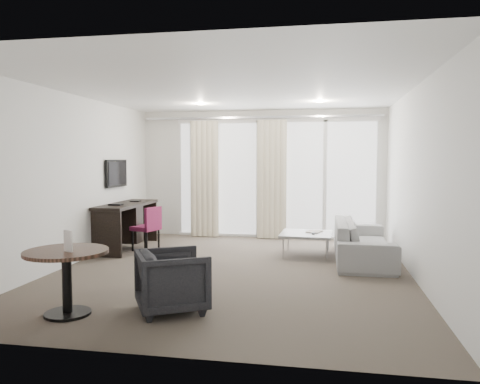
% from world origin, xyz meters
% --- Properties ---
extents(floor, '(5.00, 6.00, 0.00)m').
position_xyz_m(floor, '(0.00, 0.00, 0.00)').
color(floor, '#4F463C').
rests_on(floor, ground).
extents(ceiling, '(5.00, 6.00, 0.00)m').
position_xyz_m(ceiling, '(0.00, 0.00, 2.60)').
color(ceiling, white).
rests_on(ceiling, ground).
extents(wall_left, '(0.00, 6.00, 2.60)m').
position_xyz_m(wall_left, '(-2.50, 0.00, 1.30)').
color(wall_left, silver).
rests_on(wall_left, ground).
extents(wall_right, '(0.00, 6.00, 2.60)m').
position_xyz_m(wall_right, '(2.50, 0.00, 1.30)').
color(wall_right, silver).
rests_on(wall_right, ground).
extents(wall_front, '(5.00, 0.00, 2.60)m').
position_xyz_m(wall_front, '(0.00, -3.00, 1.30)').
color(wall_front, silver).
rests_on(wall_front, ground).
extents(window_panel, '(4.00, 0.02, 2.38)m').
position_xyz_m(window_panel, '(0.30, 2.98, 1.20)').
color(window_panel, white).
rests_on(window_panel, ground).
extents(window_frame, '(4.10, 0.06, 2.44)m').
position_xyz_m(window_frame, '(0.30, 2.97, 1.20)').
color(window_frame, white).
rests_on(window_frame, ground).
extents(curtain_left, '(0.60, 0.20, 2.38)m').
position_xyz_m(curtain_left, '(-1.15, 2.82, 1.20)').
color(curtain_left, beige).
rests_on(curtain_left, ground).
extents(curtain_right, '(0.60, 0.20, 2.38)m').
position_xyz_m(curtain_right, '(0.25, 2.82, 1.20)').
color(curtain_right, beige).
rests_on(curtain_right, ground).
extents(curtain_track, '(4.80, 0.04, 0.04)m').
position_xyz_m(curtain_track, '(0.00, 2.82, 2.45)').
color(curtain_track, '#B2B2B7').
rests_on(curtain_track, ceiling).
extents(downlight_a, '(0.12, 0.12, 0.02)m').
position_xyz_m(downlight_a, '(-0.90, 1.60, 2.59)').
color(downlight_a, '#FFE0B2').
rests_on(downlight_a, ceiling).
extents(downlight_b, '(0.12, 0.12, 0.02)m').
position_xyz_m(downlight_b, '(1.20, 1.60, 2.59)').
color(downlight_b, '#FFE0B2').
rests_on(downlight_b, ceiling).
extents(desk, '(0.54, 1.73, 0.81)m').
position_xyz_m(desk, '(-2.21, 1.32, 0.41)').
color(desk, black).
rests_on(desk, floor).
extents(tv, '(0.05, 0.80, 0.50)m').
position_xyz_m(tv, '(-2.46, 1.45, 1.35)').
color(tv, black).
rests_on(tv, wall_left).
extents(desk_chair, '(0.54, 0.52, 0.78)m').
position_xyz_m(desk_chair, '(-1.80, 1.18, 0.39)').
color(desk_chair, maroon).
rests_on(desk_chair, floor).
extents(round_table, '(1.02, 1.02, 0.68)m').
position_xyz_m(round_table, '(-1.31, -2.19, 0.34)').
color(round_table, '#321F15').
rests_on(round_table, floor).
extents(menu_card, '(0.12, 0.06, 0.22)m').
position_xyz_m(menu_card, '(-1.25, -2.26, 0.72)').
color(menu_card, white).
rests_on(menu_card, round_table).
extents(tub_armchair, '(0.96, 0.96, 0.65)m').
position_xyz_m(tub_armchair, '(-0.28, -1.88, 0.33)').
color(tub_armchair, black).
rests_on(tub_armchair, floor).
extents(coffee_table, '(0.87, 0.87, 0.38)m').
position_xyz_m(coffee_table, '(1.01, 1.28, 0.19)').
color(coffee_table, gray).
rests_on(coffee_table, floor).
extents(remote, '(0.05, 0.16, 0.02)m').
position_xyz_m(remote, '(1.13, 1.21, 0.36)').
color(remote, black).
rests_on(remote, coffee_table).
extents(magazine, '(0.28, 0.31, 0.01)m').
position_xyz_m(magazine, '(1.13, 1.41, 0.36)').
color(magazine, gray).
rests_on(magazine, coffee_table).
extents(sofa, '(0.85, 2.17, 0.63)m').
position_xyz_m(sofa, '(1.91, 1.05, 0.32)').
color(sofa, gray).
rests_on(sofa, floor).
extents(terrace_slab, '(5.60, 3.00, 0.12)m').
position_xyz_m(terrace_slab, '(0.30, 4.50, -0.06)').
color(terrace_slab, '#4D4D50').
rests_on(terrace_slab, ground).
extents(rattan_chair_a, '(0.68, 0.68, 0.85)m').
position_xyz_m(rattan_chair_a, '(0.86, 4.71, 0.43)').
color(rattan_chair_a, brown).
rests_on(rattan_chair_a, terrace_slab).
extents(rattan_chair_b, '(0.62, 0.62, 0.87)m').
position_xyz_m(rattan_chair_b, '(2.35, 4.14, 0.44)').
color(rattan_chair_b, brown).
rests_on(rattan_chair_b, terrace_slab).
extents(rattan_table, '(0.48, 0.48, 0.45)m').
position_xyz_m(rattan_table, '(1.02, 3.71, 0.22)').
color(rattan_table, brown).
rests_on(rattan_table, terrace_slab).
extents(balustrade, '(5.50, 0.06, 1.05)m').
position_xyz_m(balustrade, '(0.30, 5.95, 0.50)').
color(balustrade, '#B2B2B7').
rests_on(balustrade, terrace_slab).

